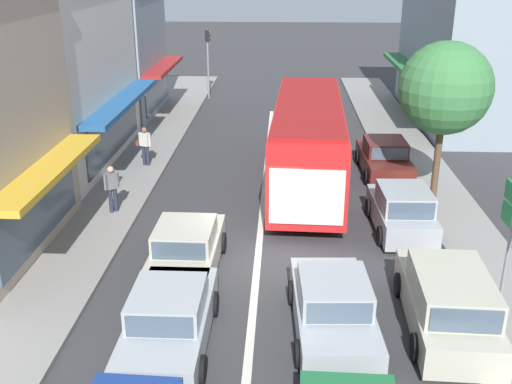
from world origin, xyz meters
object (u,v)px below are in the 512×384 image
at_px(sedan_queue_gap_filler, 169,321).
at_px(city_bus, 308,137).
at_px(parked_wagon_kerb_front, 447,301).
at_px(pedestrian_browsing_midblock, 112,186).
at_px(sedan_behind_bus_mid, 333,308).
at_px(parked_hatchback_kerb_second, 402,211).
at_px(parked_sedan_kerb_third, 384,158).
at_px(traffic_light_downstreet, 208,52).
at_px(sedan_adjacent_lane_lead, 186,251).
at_px(pedestrian_with_handbag_near, 145,144).
at_px(street_tree_right, 445,89).

bearing_deg(sedan_queue_gap_filler, city_bus, 72.32).
bearing_deg(parked_wagon_kerb_front, pedestrian_browsing_midblock, 146.81).
bearing_deg(sedan_behind_bus_mid, parked_hatchback_kerb_second, 65.61).
height_order(parked_sedan_kerb_third, traffic_light_downstreet, traffic_light_downstreet).
bearing_deg(pedestrian_browsing_midblock, sedan_adjacent_lane_lead, -51.20).
bearing_deg(sedan_adjacent_lane_lead, pedestrian_with_handbag_near, 109.33).
height_order(sedan_adjacent_lane_lead, pedestrian_browsing_midblock, pedestrian_browsing_midblock).
xyz_separation_m(sedan_queue_gap_filler, pedestrian_with_handbag_near, (-3.25, 12.23, 0.40)).
relative_size(traffic_light_downstreet, street_tree_right, 0.73).
height_order(sedan_adjacent_lane_lead, parked_hatchback_kerb_second, parked_hatchback_kerb_second).
height_order(sedan_adjacent_lane_lead, parked_sedan_kerb_third, same).
distance_m(city_bus, street_tree_right, 5.38).
height_order(sedan_adjacent_lane_lead, sedan_queue_gap_filler, same).
bearing_deg(parked_sedan_kerb_third, sedan_queue_gap_filler, -118.78).
relative_size(parked_hatchback_kerb_second, traffic_light_downstreet, 0.89).
bearing_deg(sedan_adjacent_lane_lead, sedan_behind_bus_mid, -35.37).
bearing_deg(city_bus, parked_sedan_kerb_third, 21.27).
distance_m(traffic_light_downstreet, street_tree_right, 19.84).
distance_m(sedan_behind_bus_mid, traffic_light_downstreet, 25.84).
distance_m(sedan_behind_bus_mid, sedan_adjacent_lane_lead, 4.73).
height_order(sedan_behind_bus_mid, parked_hatchback_kerb_second, parked_hatchback_kerb_second).
bearing_deg(traffic_light_downstreet, parked_hatchback_kerb_second, -66.18).
bearing_deg(sedan_behind_bus_mid, city_bus, 91.52).
xyz_separation_m(city_bus, parked_wagon_kerb_front, (2.95, -9.78, -1.14)).
bearing_deg(parked_hatchback_kerb_second, pedestrian_with_handbag_near, 148.73).
relative_size(parked_wagon_kerb_front, street_tree_right, 0.79).
distance_m(city_bus, parked_hatchback_kerb_second, 5.32).
relative_size(sedan_behind_bus_mid, parked_sedan_kerb_third, 1.01).
height_order(pedestrian_with_handbag_near, pedestrian_browsing_midblock, same).
bearing_deg(traffic_light_downstreet, parked_sedan_kerb_third, -57.38).
bearing_deg(parked_wagon_kerb_front, sedan_behind_bus_mid, -173.89).
relative_size(parked_wagon_kerb_front, pedestrian_browsing_midblock, 2.80).
relative_size(parked_hatchback_kerb_second, pedestrian_browsing_midblock, 2.30).
xyz_separation_m(sedan_behind_bus_mid, pedestrian_with_handbag_near, (-6.94, 11.55, 0.40)).
distance_m(parked_hatchback_kerb_second, pedestrian_browsing_midblock, 9.61).
bearing_deg(parked_sedan_kerb_third, pedestrian_browsing_midblock, -154.45).
distance_m(city_bus, sedan_behind_bus_mid, 10.15).
distance_m(parked_hatchback_kerb_second, parked_sedan_kerb_third, 5.56).
relative_size(sedan_behind_bus_mid, parked_hatchback_kerb_second, 1.14).
height_order(sedan_behind_bus_mid, street_tree_right, street_tree_right).
xyz_separation_m(sedan_adjacent_lane_lead, pedestrian_with_handbag_near, (-3.09, 8.81, 0.40)).
relative_size(sedan_behind_bus_mid, traffic_light_downstreet, 1.02).
xyz_separation_m(sedan_adjacent_lane_lead, sedan_queue_gap_filler, (0.16, -3.42, 0.00)).
distance_m(sedan_behind_bus_mid, parked_wagon_kerb_front, 2.70).
xyz_separation_m(sedan_adjacent_lane_lead, parked_sedan_kerb_third, (6.74, 8.56, 0.00)).
bearing_deg(traffic_light_downstreet, sedan_adjacent_lane_lead, -84.72).
distance_m(sedan_adjacent_lane_lead, parked_hatchback_kerb_second, 7.13).
height_order(sedan_behind_bus_mid, parked_sedan_kerb_third, same).
height_order(city_bus, pedestrian_with_handbag_near, city_bus).
height_order(sedan_queue_gap_filler, parked_sedan_kerb_third, same).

